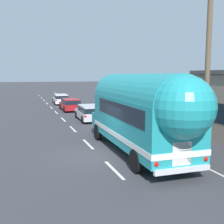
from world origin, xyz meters
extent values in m
plane|color=#38383D|center=(0.00, 0.00, 0.00)|extent=(300.00, 300.00, 0.00)
cube|color=silver|center=(0.00, -2.24, 0.00)|extent=(0.14, 2.40, 0.01)
cube|color=silver|center=(0.00, 2.50, 0.00)|extent=(0.14, 2.40, 0.01)
cube|color=silver|center=(0.00, 7.32, 0.00)|extent=(0.14, 2.40, 0.01)
cube|color=silver|center=(0.00, 12.05, 0.00)|extent=(0.14, 2.40, 0.01)
cube|color=silver|center=(0.00, 17.08, 0.00)|extent=(0.14, 2.40, 0.01)
cube|color=silver|center=(0.00, 21.80, 0.00)|extent=(0.14, 2.40, 0.01)
cube|color=silver|center=(0.00, 27.21, 0.00)|extent=(0.14, 2.40, 0.01)
cube|color=silver|center=(0.00, 32.29, 0.00)|extent=(0.14, 2.40, 0.01)
cube|color=silver|center=(0.00, 37.05, 0.00)|extent=(0.14, 2.40, 0.01)
cube|color=silver|center=(0.00, 42.83, 0.00)|extent=(0.14, 2.40, 0.01)
cube|color=silver|center=(3.96, 12.00, 0.00)|extent=(0.12, 80.00, 0.01)
cylinder|color=brown|center=(4.49, -2.33, 4.25)|extent=(0.24, 0.24, 8.50)
cube|color=teal|center=(1.97, -0.35, 1.75)|extent=(2.61, 8.25, 2.30)
cylinder|color=teal|center=(1.97, -0.35, 2.90)|extent=(2.56, 8.15, 2.45)
sphere|color=teal|center=(1.91, -4.41, 2.90)|extent=(2.40, 2.40, 2.40)
cube|color=teal|center=(2.03, 4.41, 1.07)|extent=(2.28, 1.33, 0.95)
cube|color=white|center=(1.97, -0.35, 1.10)|extent=(2.65, 8.29, 0.24)
cube|color=black|center=(1.96, -0.65, 2.35)|extent=(2.62, 6.45, 0.76)
cube|color=black|center=(1.91, -4.42, 2.40)|extent=(2.00, 0.11, 0.84)
cube|color=white|center=(1.91, -4.43, 1.15)|extent=(0.80, 0.07, 0.90)
cube|color=silver|center=(1.91, -4.52, 0.55)|extent=(2.34, 0.17, 0.20)
sphere|color=red|center=(0.86, -4.43, 0.85)|extent=(0.20, 0.20, 0.20)
sphere|color=red|center=(2.96, -4.46, 0.85)|extent=(0.20, 0.20, 0.20)
cube|color=black|center=(2.03, 3.81, 2.40)|extent=(2.14, 0.13, 0.96)
cube|color=silver|center=(2.04, 5.10, 0.95)|extent=(0.90, 0.11, 0.56)
cylinder|color=black|center=(0.85, 3.37, 0.50)|extent=(0.27, 1.00, 1.00)
cylinder|color=black|center=(3.19, 3.34, 0.50)|extent=(0.27, 1.00, 1.00)
cylinder|color=black|center=(0.76, -2.85, 0.50)|extent=(0.27, 1.00, 1.00)
cylinder|color=black|center=(3.10, -2.88, 0.50)|extent=(0.27, 1.00, 1.00)
cube|color=silver|center=(2.14, 10.97, 0.52)|extent=(1.93, 4.50, 0.60)
cube|color=silver|center=(2.13, 10.49, 1.09)|extent=(1.69, 3.25, 0.55)
cube|color=black|center=(2.13, 10.49, 1.06)|extent=(1.75, 3.29, 0.43)
cube|color=red|center=(1.30, 8.75, 0.70)|extent=(0.20, 0.05, 0.14)
cube|color=red|center=(2.87, 8.71, 0.70)|extent=(0.20, 0.05, 0.14)
cylinder|color=black|center=(1.32, 12.52, 0.32)|extent=(0.22, 0.65, 0.64)
cylinder|color=black|center=(3.05, 12.47, 0.32)|extent=(0.22, 0.65, 0.64)
cylinder|color=black|center=(1.24, 9.46, 0.32)|extent=(0.22, 0.65, 0.64)
cylinder|color=black|center=(2.97, 9.42, 0.32)|extent=(0.22, 0.65, 0.64)
cube|color=#A5191E|center=(1.74, 18.36, 0.52)|extent=(1.85, 4.54, 0.60)
cube|color=#A5191E|center=(1.74, 17.88, 1.09)|extent=(1.65, 3.09, 0.55)
cube|color=black|center=(1.74, 17.88, 1.06)|extent=(1.71, 3.13, 0.43)
cube|color=red|center=(0.95, 16.08, 0.70)|extent=(0.20, 0.04, 0.14)
cube|color=red|center=(2.54, 16.09, 0.70)|extent=(0.20, 0.04, 0.14)
cylinder|color=black|center=(0.86, 19.92, 0.32)|extent=(0.20, 0.64, 0.64)
cylinder|color=black|center=(2.61, 19.93, 0.32)|extent=(0.20, 0.64, 0.64)
cylinder|color=black|center=(0.87, 16.79, 0.32)|extent=(0.20, 0.64, 0.64)
cylinder|color=black|center=(2.62, 16.80, 0.32)|extent=(0.20, 0.64, 0.64)
cube|color=white|center=(1.73, 25.86, 0.52)|extent=(1.95, 4.53, 0.60)
cube|color=white|center=(1.72, 25.38, 1.09)|extent=(1.71, 3.28, 0.55)
cube|color=black|center=(1.72, 25.38, 1.06)|extent=(1.77, 3.32, 0.43)
cube|color=red|center=(0.88, 23.63, 0.70)|extent=(0.20, 0.05, 0.14)
cube|color=red|center=(2.44, 23.58, 0.70)|extent=(0.20, 0.05, 0.14)
cylinder|color=black|center=(0.92, 27.42, 0.32)|extent=(0.22, 0.65, 0.64)
cylinder|color=black|center=(2.65, 27.37, 0.32)|extent=(0.22, 0.65, 0.64)
cylinder|color=black|center=(0.82, 24.35, 0.32)|extent=(0.22, 0.65, 0.64)
cylinder|color=black|center=(2.55, 24.29, 0.32)|extent=(0.22, 0.65, 0.64)
camera|label=1|loc=(-3.75, -13.13, 4.07)|focal=44.56mm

